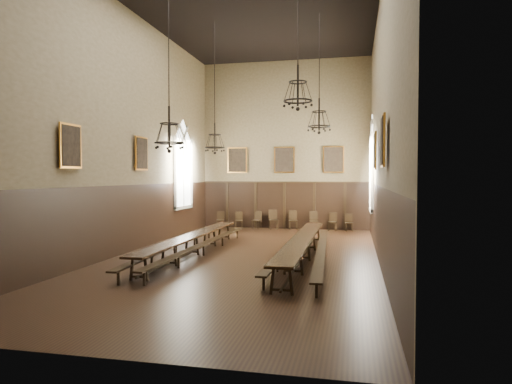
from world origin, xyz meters
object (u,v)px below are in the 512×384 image
(bench_left_outer, at_px, (176,247))
(bench_right_inner, at_px, (288,250))
(chandelier_back_left, at_px, (215,138))
(chandelier_front_right, at_px, (298,90))
(chair_5, at_px, (314,225))
(chair_1, at_px, (239,223))
(chair_0, at_px, (220,223))
(table_right, at_px, (302,249))
(chair_2, at_px, (257,223))
(chair_7, at_px, (349,226))
(bench_right_outer, at_px, (321,253))
(chair_3, at_px, (273,223))
(chair_6, at_px, (332,225))
(chandelier_back_right, at_px, (319,119))
(table_left, at_px, (192,245))
(bench_left_inner, at_px, (204,248))
(chair_4, at_px, (293,224))
(chandelier_front_left, at_px, (169,131))

(bench_left_outer, xyz_separation_m, bench_right_inner, (3.98, 0.23, -0.00))
(bench_right_inner, distance_m, chandelier_back_left, 5.63)
(chandelier_front_right, bearing_deg, chair_5, 92.78)
(chair_1, bearing_deg, chair_0, 173.21)
(table_right, xyz_separation_m, chair_2, (-3.44, 8.78, -0.10))
(chandelier_back_left, height_order, chandelier_front_right, same)
(chair_5, bearing_deg, chandelier_front_right, -98.16)
(chair_0, bearing_deg, bench_left_outer, -92.63)
(chair_5, height_order, chair_7, chair_5)
(bench_right_inner, relative_size, bench_right_outer, 0.98)
(chair_3, distance_m, chandelier_front_right, 12.77)
(chair_2, bearing_deg, chandelier_back_left, -77.47)
(chair_6, relative_size, chair_7, 1.06)
(chair_1, bearing_deg, chandelier_front_right, -81.20)
(chair_1, distance_m, chandelier_back_left, 7.60)
(chair_1, xyz_separation_m, chandelier_back_right, (4.79, -6.35, 4.74))
(bench_left_outer, distance_m, chair_6, 10.04)
(table_left, bearing_deg, chair_7, 57.32)
(table_left, xyz_separation_m, chair_3, (1.48, 8.42, -0.05))
(bench_left_outer, bearing_deg, chandelier_back_left, 72.86)
(chair_0, distance_m, chair_1, 1.02)
(table_right, distance_m, chair_2, 9.43)
(chair_1, height_order, chandelier_back_right, chandelier_back_right)
(bench_left_outer, xyz_separation_m, bench_left_inner, (0.97, 0.17, 0.00))
(bench_left_inner, bearing_deg, chandelier_back_left, 96.58)
(bench_right_outer, bearing_deg, chair_6, 90.36)
(chair_6, bearing_deg, chair_4, -173.97)
(chair_7, xyz_separation_m, chandelier_back_right, (-1.08, -6.31, 4.74))
(chair_0, bearing_deg, chandelier_front_left, -89.78)
(chair_7, bearing_deg, table_left, -132.72)
(chair_3, xyz_separation_m, chair_6, (3.10, 0.02, -0.03))
(chair_0, xyz_separation_m, chair_6, (6.04, 0.04, 0.01))
(chair_1, bearing_deg, chair_4, -13.34)
(bench_right_outer, relative_size, chair_5, 10.19)
(table_left, relative_size, chair_3, 9.01)
(chair_2, xyz_separation_m, chandelier_back_left, (-0.35, -6.34, 4.06))
(table_right, distance_m, bench_right_outer, 0.65)
(table_right, height_order, chair_5, chair_5)
(table_left, relative_size, chair_1, 10.46)
(chair_2, bearing_deg, chandelier_front_left, -75.48)
(chair_4, bearing_deg, chandelier_back_left, -123.42)
(table_left, height_order, chair_0, chair_0)
(table_right, relative_size, chair_2, 10.56)
(chair_1, bearing_deg, bench_right_inner, -78.25)
(chandelier_back_left, bearing_deg, chair_6, 55.25)
(chair_7, xyz_separation_m, chandelier_front_left, (-5.10, -11.21, 3.89))
(table_right, relative_size, bench_left_outer, 1.01)
(chair_7, bearing_deg, chair_5, 170.21)
(chandelier_back_right, bearing_deg, chandelier_back_left, -179.69)
(chair_1, height_order, chair_4, chair_4)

